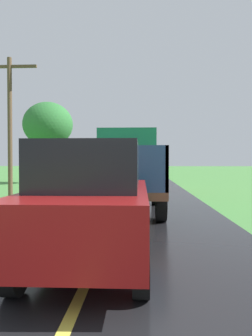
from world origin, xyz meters
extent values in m
cube|color=#2D2D30|center=(0.22, 10.01, 0.68)|extent=(0.90, 5.51, 0.24)
cube|color=brown|center=(0.22, 10.01, 0.88)|extent=(2.30, 5.80, 0.20)
cube|color=#197A4C|center=(0.22, 11.96, 1.93)|extent=(2.10, 1.90, 1.90)
cube|color=black|center=(0.22, 12.91, 2.26)|extent=(1.78, 0.02, 0.76)
cube|color=#2D517F|center=(-0.89, 9.03, 1.53)|extent=(0.08, 3.85, 1.10)
cube|color=#2D517F|center=(1.33, 9.03, 1.53)|extent=(0.08, 3.85, 1.10)
cube|color=#2D517F|center=(0.22, 7.15, 1.53)|extent=(2.30, 0.08, 1.10)
cube|color=#2D517F|center=(0.22, 10.92, 1.53)|extent=(2.30, 0.08, 1.10)
cylinder|color=black|center=(-0.83, 11.81, 0.58)|extent=(0.28, 1.00, 1.00)
cylinder|color=black|center=(1.27, 11.81, 0.58)|extent=(0.28, 1.00, 1.00)
cylinder|color=black|center=(-0.83, 8.41, 0.58)|extent=(0.28, 1.00, 1.00)
cylinder|color=black|center=(1.27, 8.41, 0.58)|extent=(0.28, 1.00, 1.00)
ellipsoid|color=#A4B630|center=(0.52, 9.03, 1.52)|extent=(0.55, 0.71, 0.49)
ellipsoid|color=#9ACC31|center=(0.84, 9.01, 1.51)|extent=(0.55, 0.57, 0.51)
ellipsoid|color=#92B736|center=(0.87, 9.10, 1.46)|extent=(0.41, 0.38, 0.50)
ellipsoid|color=#A5BE2E|center=(-0.38, 7.82, 1.14)|extent=(0.41, 0.50, 0.41)
ellipsoid|color=#91C528|center=(0.85, 8.99, 1.79)|extent=(0.43, 0.50, 0.50)
ellipsoid|color=#A1BF25|center=(-0.47, 8.16, 1.82)|extent=(0.53, 0.50, 0.48)
cube|color=#2D2D30|center=(-0.05, 19.14, 0.68)|extent=(0.90, 5.51, 0.24)
cube|color=brown|center=(-0.05, 19.14, 0.88)|extent=(2.30, 5.80, 0.20)
cube|color=silver|center=(-0.05, 21.09, 1.93)|extent=(2.10, 1.90, 1.90)
cube|color=black|center=(-0.05, 22.04, 2.26)|extent=(1.78, 0.02, 0.76)
cube|color=maroon|center=(-1.16, 18.16, 1.53)|extent=(0.08, 3.85, 1.10)
cube|color=maroon|center=(1.06, 18.16, 1.53)|extent=(0.08, 3.85, 1.10)
cube|color=maroon|center=(-0.05, 16.28, 1.53)|extent=(2.30, 0.08, 1.10)
cube|color=maroon|center=(-0.05, 20.05, 1.53)|extent=(2.30, 0.08, 1.10)
cylinder|color=black|center=(-1.10, 20.93, 0.58)|extent=(0.28, 1.00, 1.00)
cylinder|color=black|center=(1.00, 20.93, 0.58)|extent=(0.28, 1.00, 1.00)
cylinder|color=black|center=(-1.10, 17.54, 0.58)|extent=(0.28, 1.00, 1.00)
cylinder|color=black|center=(1.00, 17.54, 0.58)|extent=(0.28, 1.00, 1.00)
ellipsoid|color=#94C721|center=(0.40, 19.77, 1.50)|extent=(0.43, 0.51, 0.38)
ellipsoid|color=#93C723|center=(0.53, 16.63, 1.51)|extent=(0.51, 0.59, 0.47)
ellipsoid|color=#8FBB22|center=(0.28, 16.67, 1.52)|extent=(0.53, 0.53, 0.40)
ellipsoid|color=#A7B722|center=(-0.44, 16.76, 1.15)|extent=(0.54, 0.51, 0.38)
ellipsoid|color=#91BA1F|center=(0.31, 18.19, 1.15)|extent=(0.57, 0.58, 0.47)
ellipsoid|color=#91C62F|center=(0.38, 19.12, 1.76)|extent=(0.53, 0.57, 0.44)
ellipsoid|color=#9FCA26|center=(0.51, 17.94, 1.81)|extent=(0.56, 0.53, 0.46)
ellipsoid|color=#A5BD1F|center=(-0.45, 16.83, 1.50)|extent=(0.51, 0.57, 0.43)
ellipsoid|color=#90B735|center=(0.02, 18.35, 1.20)|extent=(0.54, 0.60, 0.49)
ellipsoid|color=#91BC26|center=(0.50, 18.00, 1.47)|extent=(0.43, 0.53, 0.39)
ellipsoid|color=#A1BE32|center=(-0.62, 17.32, 1.15)|extent=(0.53, 0.64, 0.37)
ellipsoid|color=#8EC828|center=(-0.48, 18.10, 1.81)|extent=(0.53, 0.62, 0.41)
ellipsoid|color=#A6BB29|center=(-0.28, 17.65, 1.82)|extent=(0.45, 0.59, 0.46)
ellipsoid|color=#A0C226|center=(0.81, 17.78, 1.45)|extent=(0.43, 0.44, 0.41)
cylinder|color=brown|center=(-5.14, 13.96, 3.16)|extent=(0.20, 0.20, 6.31)
cube|color=brown|center=(-5.14, 13.96, 5.91)|extent=(2.46, 0.12, 0.12)
cylinder|color=#4C3823|center=(-6.29, 23.93, 1.48)|extent=(0.28, 0.28, 2.96)
ellipsoid|color=#2D7033|center=(-6.29, 23.93, 4.45)|extent=(3.72, 3.72, 3.34)
cube|color=maroon|center=(-0.03, 4.73, 0.90)|extent=(1.70, 4.10, 0.80)
cube|color=black|center=(-0.03, 4.53, 1.65)|extent=(1.44, 2.05, 0.70)
cylinder|color=black|center=(-0.80, 6.00, 0.40)|extent=(0.20, 0.64, 0.64)
cylinder|color=black|center=(0.74, 6.00, 0.40)|extent=(0.20, 0.64, 0.64)
cylinder|color=black|center=(-0.80, 3.46, 0.40)|extent=(0.20, 0.64, 0.64)
cylinder|color=black|center=(0.74, 3.46, 0.40)|extent=(0.20, 0.64, 0.64)
camera|label=1|loc=(0.74, -0.41, 1.73)|focal=34.91mm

